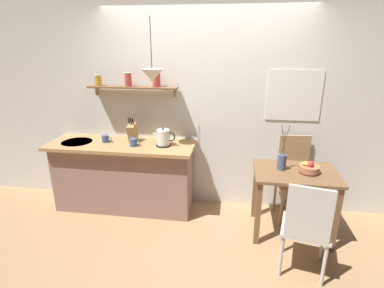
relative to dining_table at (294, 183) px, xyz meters
name	(u,v)px	position (x,y,z in m)	size (l,w,h in m)	color
ground_plane	(197,226)	(-1.07, -0.05, -0.62)	(14.00, 14.00, 0.00)	#A87F56
back_wall	(220,105)	(-0.87, 0.60, 0.73)	(6.80, 0.11, 2.70)	white
kitchen_counter	(124,175)	(-2.07, 0.27, -0.16)	(1.83, 0.63, 0.90)	gray
wall_shelf	(133,84)	(-1.93, 0.45, 0.99)	(1.12, 0.20, 0.34)	brown
dining_table	(294,183)	(0.00, 0.00, 0.00)	(0.88, 0.64, 0.76)	brown
dining_chair_near	(306,226)	(0.00, -0.68, -0.09)	(0.51, 0.50, 0.96)	silver
dining_chair_far	(294,174)	(0.07, 0.38, -0.06)	(0.47, 0.44, 1.03)	tan
fruit_bowl	(309,168)	(0.13, -0.02, 0.20)	(0.21, 0.21, 0.14)	#BC704C
twig_vase	(282,161)	(-0.15, 0.03, 0.24)	(0.10, 0.10, 0.51)	#475675
electric_kettle	(163,138)	(-1.52, 0.24, 0.38)	(0.26, 0.18, 0.23)	black
knife_block	(132,132)	(-1.95, 0.36, 0.40)	(0.09, 0.19, 0.31)	tan
coffee_mug_by_sink	(106,139)	(-2.28, 0.27, 0.32)	(0.13, 0.09, 0.09)	#3D5B89
coffee_mug_spare	(134,142)	(-1.88, 0.18, 0.33)	(0.13, 0.09, 0.10)	#3D5B89
pendant_lamp	(152,75)	(-1.61, 0.15, 1.13)	(0.25, 0.25, 0.67)	black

